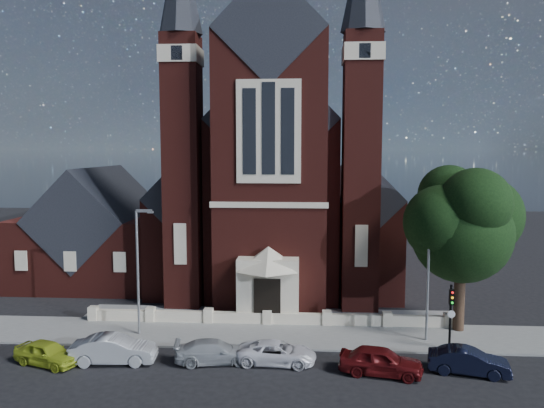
{
  "coord_description": "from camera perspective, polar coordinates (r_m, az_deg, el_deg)",
  "views": [
    {
      "loc": [
        2.48,
        -28.12,
        11.81
      ],
      "look_at": [
        -0.02,
        12.0,
        7.65
      ],
      "focal_mm": 35.0,
      "sensor_mm": 36.0,
      "label": 1
    }
  ],
  "objects": [
    {
      "name": "car_navy",
      "position": [
        30.9,
        20.39,
        -15.58
      ],
      "size": [
        4.37,
        2.33,
        1.37
      ],
      "primitive_type": "imported",
      "rotation": [
        0.0,
        0.0,
        1.35
      ],
      "color": "black",
      "rests_on": "ground"
    },
    {
      "name": "church",
      "position": [
        51.25,
        0.79,
        1.85
      ],
      "size": [
        20.01,
        34.9,
        29.2
      ],
      "color": "#4C1914",
      "rests_on": "ground"
    },
    {
      "name": "forecourt_paving",
      "position": [
        38.56,
        -0.3,
        -11.93
      ],
      "size": [
        26.0,
        3.0,
        0.14
      ],
      "primitive_type": "cube",
      "color": "slate",
      "rests_on": "ground"
    },
    {
      "name": "car_lime_van",
      "position": [
        32.68,
        -23.04,
        -14.53
      ],
      "size": [
        4.16,
        2.76,
        1.32
      ],
      "primitive_type": "imported",
      "rotation": [
        0.0,
        0.0,
        1.23
      ],
      "color": "#A8BD25",
      "rests_on": "ground"
    },
    {
      "name": "street_lamp_left",
      "position": [
        34.52,
        -14.12,
        -6.33
      ],
      "size": [
        1.16,
        0.22,
        8.09
      ],
      "color": "gray",
      "rests_on": "ground"
    },
    {
      "name": "car_silver_b",
      "position": [
        30.67,
        -6.22,
        -15.51
      ],
      "size": [
        4.57,
        2.39,
        1.26
      ],
      "primitive_type": "imported",
      "rotation": [
        0.0,
        0.0,
        1.72
      ],
      "color": "#A3A7AA",
      "rests_on": "ground"
    },
    {
      "name": "ground",
      "position": [
        44.78,
        0.27,
        -9.38
      ],
      "size": [
        120.0,
        120.0,
        0.0
      ],
      "primitive_type": "plane",
      "color": "black",
      "rests_on": "ground"
    },
    {
      "name": "street_tree",
      "position": [
        35.64,
        20.04,
        -2.27
      ],
      "size": [
        6.4,
        6.6,
        10.7
      ],
      "color": "black",
      "rests_on": "ground"
    },
    {
      "name": "parish_hall",
      "position": [
        50.3,
        -18.07,
        -3.3
      ],
      "size": [
        12.0,
        12.2,
        10.24
      ],
      "color": "#4C1914",
      "rests_on": "ground"
    },
    {
      "name": "car_dark_red",
      "position": [
        29.58,
        11.63,
        -16.2
      ],
      "size": [
        4.61,
        2.59,
        1.48
      ],
      "primitive_type": "imported",
      "rotation": [
        0.0,
        0.0,
        1.37
      ],
      "color": "#560E10",
      "rests_on": "ground"
    },
    {
      "name": "car_white_suv",
      "position": [
        30.42,
        0.52,
        -15.7
      ],
      "size": [
        4.48,
        2.27,
        1.22
      ],
      "primitive_type": "imported",
      "rotation": [
        0.0,
        0.0,
        1.51
      ],
      "color": "white",
      "rests_on": "ground"
    },
    {
      "name": "pavement_strip",
      "position": [
        34.78,
        -0.76,
        -13.94
      ],
      "size": [
        60.0,
        5.0,
        0.12
      ],
      "primitive_type": "cube",
      "color": "slate",
      "rests_on": "ground"
    },
    {
      "name": "street_lamp_right",
      "position": [
        33.79,
        16.61,
        -6.67
      ],
      "size": [
        1.16,
        0.22,
        8.09
      ],
      "color": "gray",
      "rests_on": "ground"
    },
    {
      "name": "forecourt_wall",
      "position": [
        36.66,
        -0.52,
        -12.88
      ],
      "size": [
        24.0,
        0.4,
        0.9
      ],
      "primitive_type": "cube",
      "color": "beige",
      "rests_on": "ground"
    },
    {
      "name": "car_silver_a",
      "position": [
        31.66,
        -16.66,
        -14.76
      ],
      "size": [
        4.8,
        2.04,
        1.54
      ],
      "primitive_type": "imported",
      "rotation": [
        0.0,
        0.0,
        1.66
      ],
      "color": "#9FA3A6",
      "rests_on": "ground"
    },
    {
      "name": "traffic_signal",
      "position": [
        33.03,
        18.69,
        -10.63
      ],
      "size": [
        0.28,
        0.42,
        4.0
      ],
      "color": "black",
      "rests_on": "ground"
    }
  ]
}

